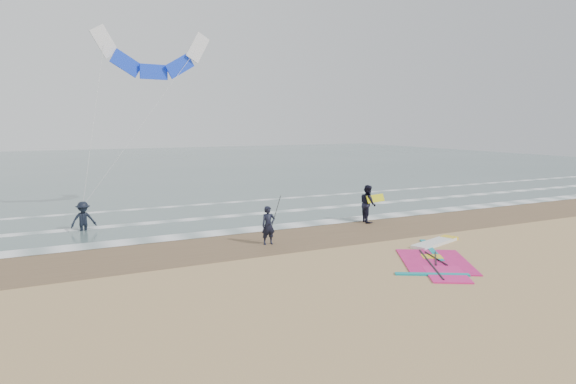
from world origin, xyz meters
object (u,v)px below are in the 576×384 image
person_standing (268,225)px  surf_kite (153,59)px  person_wading (83,213)px  person_walking (368,204)px  windsurf_rig (437,256)px

person_standing → surf_kite: size_ratio=0.18×
person_wading → person_walking: bearing=-23.3°
windsurf_rig → person_wading: (-11.54, 11.02, 0.84)m
person_standing → windsurf_rig: bearing=-40.9°
windsurf_rig → person_walking: size_ratio=3.00×
windsurf_rig → person_standing: bearing=135.9°
person_wading → windsurf_rig: bearing=-49.3°
windsurf_rig → person_walking: 7.06m
person_standing → person_walking: (6.54, 2.07, 0.15)m
person_walking → person_standing: bearing=121.4°
person_wading → surf_kite: surf_kite is taller
person_walking → person_wading: person_walking is taller
surf_kite → person_wading: bearing=-142.5°
person_wading → surf_kite: 9.28m
person_walking → surf_kite: bearing=64.1°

